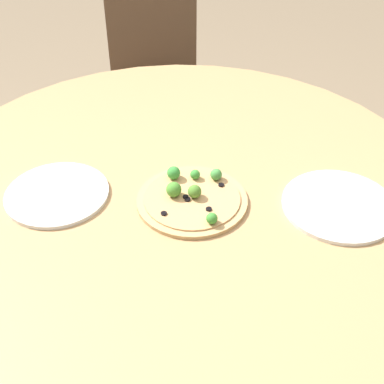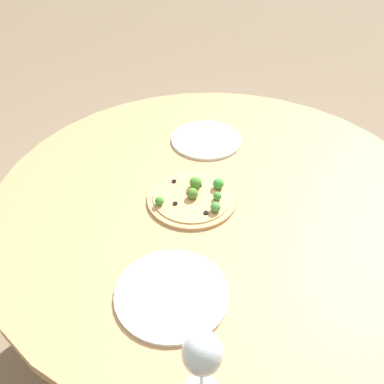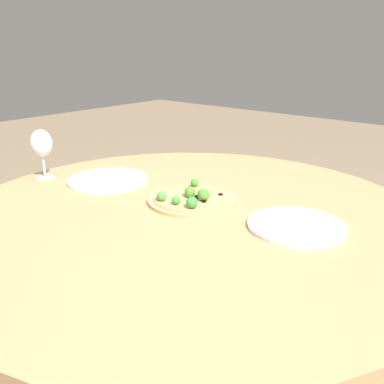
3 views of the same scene
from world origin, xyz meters
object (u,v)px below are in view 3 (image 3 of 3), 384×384
wine_glass (41,144)px  plate_far (296,226)px  plate_near (108,180)px  pizza (192,199)px

wine_glass → plate_far: 0.89m
plate_near → plate_far: bearing=5.6°
pizza → plate_far: pizza is taller
pizza → plate_near: pizza is taller
wine_glass → pizza: bearing=15.4°
wine_glass → plate_far: size_ratio=0.69×
plate_near → plate_far: 0.67m
plate_far → plate_near: bearing=-174.4°
pizza → plate_far: (0.32, 0.03, -0.01)m
pizza → wine_glass: 0.57m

